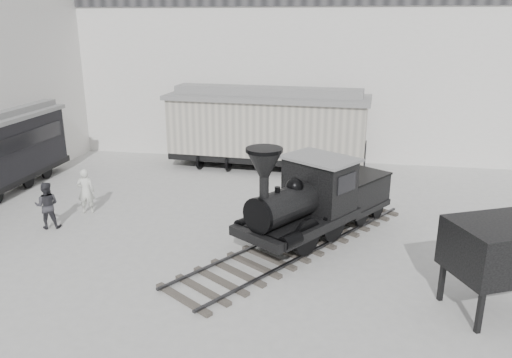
% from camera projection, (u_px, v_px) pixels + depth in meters
% --- Properties ---
extents(ground, '(90.00, 90.00, 0.00)m').
position_uv_depth(ground, '(213.00, 282.00, 14.63)').
color(ground, '#9E9E9B').
extents(north_wall, '(34.00, 2.51, 11.00)m').
position_uv_depth(north_wall, '(280.00, 54.00, 27.01)').
color(north_wall, silver).
rests_on(north_wall, ground).
extents(locomotive, '(7.63, 9.74, 3.63)m').
position_uv_depth(locomotive, '(312.00, 203.00, 17.10)').
color(locomotive, '#3E3733').
rests_on(locomotive, ground).
extents(boxcar, '(10.35, 3.86, 4.16)m').
position_uv_depth(boxcar, '(267.00, 126.00, 25.31)').
color(boxcar, black).
rests_on(boxcar, ground).
extents(visitor_a, '(0.76, 0.60, 1.82)m').
position_uv_depth(visitor_a, '(86.00, 191.00, 19.60)').
color(visitor_a, silver).
rests_on(visitor_a, ground).
extents(visitor_b, '(1.02, 0.90, 1.76)m').
position_uv_depth(visitor_b, '(47.00, 205.00, 18.20)').
color(visitor_b, '#2F2F34').
rests_on(visitor_b, ground).
extents(coal_hopper, '(2.84, 2.63, 2.48)m').
position_uv_depth(coal_hopper, '(496.00, 255.00, 12.72)').
color(coal_hopper, black).
rests_on(coal_hopper, ground).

